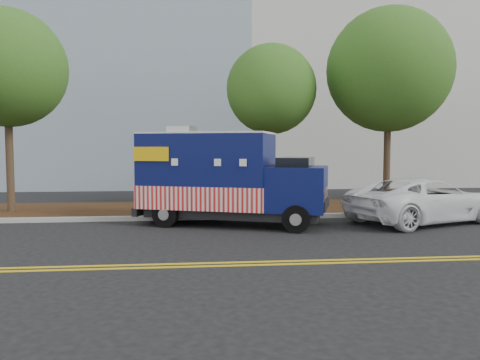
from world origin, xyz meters
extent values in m
plane|color=black|center=(0.00, 0.00, 0.00)|extent=(120.00, 120.00, 0.00)
cube|color=#9E9E99|center=(0.00, 1.40, 0.07)|extent=(120.00, 0.18, 0.15)
cube|color=black|center=(0.00, 3.50, 0.07)|extent=(120.00, 4.00, 0.15)
cube|color=gold|center=(0.00, -4.45, 0.01)|extent=(120.00, 0.10, 0.01)
cube|color=gold|center=(0.00, -4.70, 0.01)|extent=(120.00, 0.10, 0.01)
cylinder|color=#38281C|center=(-7.65, 3.12, 2.05)|extent=(0.26, 0.26, 4.10)
sphere|color=#2C5A19|center=(-7.65, 3.12, 5.11)|extent=(4.06, 4.06, 4.06)
cylinder|color=#38281C|center=(1.67, 3.70, 1.86)|extent=(0.26, 0.26, 3.73)
sphere|color=#2C5A19|center=(1.67, 3.70, 4.57)|extent=(3.39, 3.39, 3.39)
cylinder|color=#38281C|center=(6.18, 3.49, 2.08)|extent=(0.26, 0.26, 4.15)
sphere|color=#2C5A19|center=(6.18, 3.49, 5.33)|extent=(4.72, 4.72, 4.72)
cube|color=#473828|center=(-3.16, 1.69, 1.20)|extent=(0.06, 0.06, 2.40)
cube|color=black|center=(-0.05, 0.34, 0.39)|extent=(5.50, 3.43, 0.26)
cube|color=#0A124C|center=(-0.84, 0.62, 1.68)|extent=(4.40, 3.34, 2.23)
cube|color=red|center=(-0.84, 0.62, 0.88)|extent=(4.46, 3.40, 0.70)
cube|color=white|center=(-0.84, 0.62, 2.81)|extent=(4.40, 3.34, 0.06)
cube|color=#B7B7BA|center=(-1.63, 0.90, 2.93)|extent=(0.95, 0.95, 0.20)
cube|color=#0A124C|center=(1.79, -0.32, 1.16)|extent=(2.25, 2.45, 1.30)
cube|color=black|center=(1.74, -0.31, 1.79)|extent=(1.49, 2.02, 0.60)
cube|color=black|center=(2.59, -0.61, 0.73)|extent=(0.70, 1.78, 0.28)
cube|color=black|center=(-2.72, 1.30, 0.42)|extent=(0.87, 2.03, 0.26)
cube|color=#B7B7BA|center=(-2.70, 1.29, 1.72)|extent=(0.60, 1.59, 1.77)
cube|color=#B7B7BA|center=(-0.20, 1.57, 1.72)|extent=(1.59, 0.60, 1.02)
cube|color=yellow|center=(-2.53, 0.05, 2.19)|extent=(1.06, 0.40, 0.42)
cube|color=yellow|center=(-1.78, 2.13, 2.19)|extent=(1.06, 0.40, 0.42)
cylinder|color=black|center=(1.55, -1.25, 0.39)|extent=(0.82, 0.51, 0.78)
cylinder|color=black|center=(2.20, 0.54, 0.39)|extent=(0.82, 0.51, 0.78)
cylinder|color=black|center=(-2.12, 0.07, 0.39)|extent=(0.82, 0.51, 0.78)
cylinder|color=black|center=(-1.48, 1.86, 0.39)|extent=(0.82, 0.51, 0.78)
imported|color=white|center=(5.99, 0.12, 0.71)|extent=(5.63, 3.99, 1.43)
camera|label=1|loc=(-1.32, -13.92, 2.38)|focal=35.00mm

